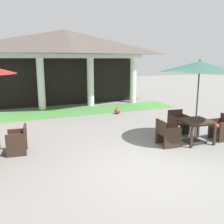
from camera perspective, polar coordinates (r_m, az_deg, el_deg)
ground_plane at (r=6.39m, az=9.29°, el=-12.87°), size 60.00×60.00×0.00m
background_pavilion at (r=14.15m, az=-10.66°, el=14.08°), size 9.50×2.66×4.20m
lawn_strip at (r=13.09m, az=-8.78°, el=0.11°), size 11.30×2.25×0.01m
patio_chair_near_foreground_east at (r=7.70m, az=-20.66°, el=-5.93°), size 0.61×0.68×0.81m
patio_table_mid_left at (r=8.49m, az=18.54°, el=-2.39°), size 1.00×1.00×0.75m
patio_umbrella_mid_left at (r=8.25m, az=19.36°, el=9.58°), size 2.36×2.36×2.67m
patio_chair_mid_left_east at (r=9.17m, az=23.64°, el=-3.29°), size 0.58×0.63×0.86m
patio_chair_mid_left_west at (r=8.01m, az=12.45°, el=-4.75°), size 0.64×0.66×0.83m
patio_chair_mid_left_north at (r=9.36m, az=14.83°, el=-2.34°), size 0.66×0.63×0.85m
terracotta_urn at (r=12.41m, az=1.25°, el=0.27°), size 0.30×0.30×0.37m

